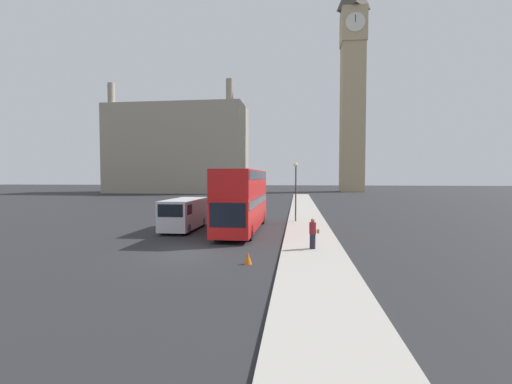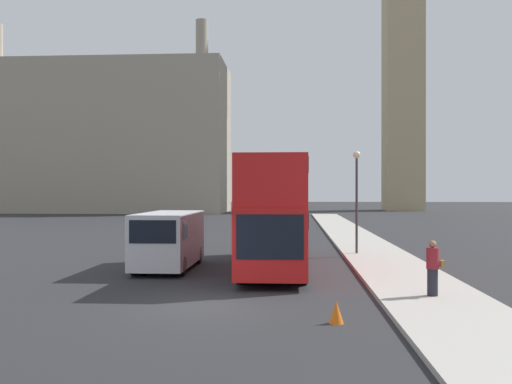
# 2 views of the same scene
# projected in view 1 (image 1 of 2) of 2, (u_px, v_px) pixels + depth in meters

# --- Properties ---
(ground_plane) EXTENTS (300.00, 300.00, 0.00)m
(ground_plane) POSITION_uv_depth(u_px,v_px,m) (185.00, 253.00, 17.90)
(ground_plane) COLOR #28282B
(sidewalk_strip) EXTENTS (3.27, 120.00, 0.15)m
(sidewalk_strip) POSITION_uv_depth(u_px,v_px,m) (314.00, 255.00, 17.11)
(sidewalk_strip) COLOR #ADA89E
(sidewalk_strip) RESTS_ON ground_plane
(clock_tower) EXTENTS (6.54, 6.71, 59.43)m
(clock_tower) POSITION_uv_depth(u_px,v_px,m) (353.00, 79.00, 92.51)
(clock_tower) COLOR tan
(clock_tower) RESTS_ON ground_plane
(building_block_distant) EXTENTS (34.56, 14.24, 26.85)m
(building_block_distant) POSITION_uv_depth(u_px,v_px,m) (178.00, 150.00, 88.16)
(building_block_distant) COLOR #9E937F
(building_block_distant) RESTS_ON ground_plane
(red_double_decker_bus) EXTENTS (2.47, 11.27, 4.45)m
(red_double_decker_bus) POSITION_uv_depth(u_px,v_px,m) (243.00, 197.00, 25.23)
(red_double_decker_bus) COLOR red
(red_double_decker_bus) RESTS_ON ground_plane
(white_van) EXTENTS (2.07, 5.53, 2.33)m
(white_van) POSITION_uv_depth(u_px,v_px,m) (184.00, 214.00, 25.33)
(white_van) COLOR silver
(white_van) RESTS_ON ground_plane
(pedestrian) EXTENTS (0.52, 0.36, 1.62)m
(pedestrian) POSITION_uv_depth(u_px,v_px,m) (313.00, 234.00, 18.17)
(pedestrian) COLOR #23232D
(pedestrian) RESTS_ON sidewalk_strip
(street_lamp) EXTENTS (0.36, 0.36, 5.03)m
(street_lamp) POSITION_uv_depth(u_px,v_px,m) (296.00, 182.00, 29.40)
(street_lamp) COLOR #38383D
(street_lamp) RESTS_ON sidewalk_strip
(traffic_cone) EXTENTS (0.36, 0.36, 0.55)m
(traffic_cone) POSITION_uv_depth(u_px,v_px,m) (248.00, 258.00, 15.54)
(traffic_cone) COLOR orange
(traffic_cone) RESTS_ON ground_plane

